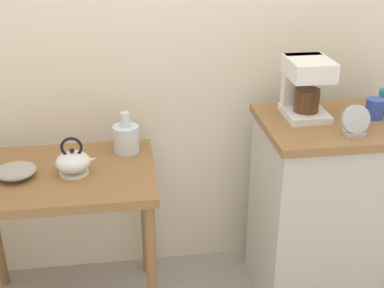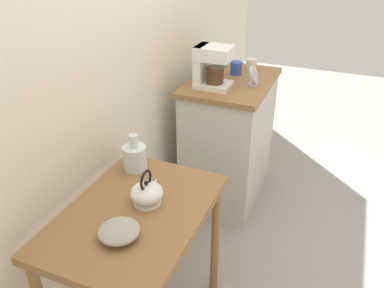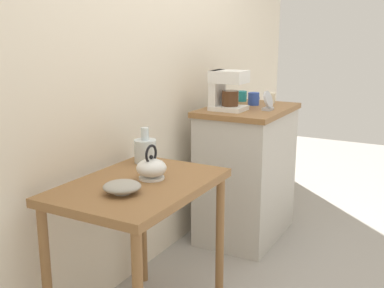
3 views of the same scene
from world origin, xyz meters
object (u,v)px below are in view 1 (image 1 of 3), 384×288
Objects in this scene: teakettle at (74,162)px; mug_blue at (375,109)px; bowl_stoneware at (16,171)px; table_clock at (355,122)px; coffee_maker at (306,84)px; glass_carafe_vase at (126,138)px.

mug_blue is (1.30, 0.00, 0.17)m from teakettle.
bowl_stoneware is 1.88× the size of mug_blue.
table_clock is at bearing -8.10° from teakettle.
mug_blue is (0.30, -0.08, -0.10)m from coffee_maker.
teakettle is (0.24, 0.00, 0.02)m from bowl_stoneware.
coffee_maker is 2.04× the size of table_clock.
table_clock is (1.37, -0.16, 0.20)m from bowl_stoneware.
glass_carafe_vase is 2.15× the size of mug_blue.
teakettle is at bearing 0.81° from bowl_stoneware.
mug_blue is at bearing 44.90° from table_clock.
bowl_stoneware is at bearing -179.19° from teakettle.
bowl_stoneware is at bearing 173.41° from table_clock.
coffee_maker is (1.01, 0.09, 0.26)m from teakettle.
table_clock is at bearing -20.94° from glass_carafe_vase.
table_clock is (-0.17, -0.17, 0.01)m from mug_blue.
mug_blue reaches higher than teakettle.
mug_blue is at bearing 0.29° from bowl_stoneware.
coffee_maker is at bearing -7.45° from glass_carafe_vase.
glass_carafe_vase is 0.99m from table_clock.
teakettle is 0.29m from glass_carafe_vase.
table_clock reaches higher than teakettle.
glass_carafe_vase is (0.22, 0.19, 0.01)m from teakettle.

